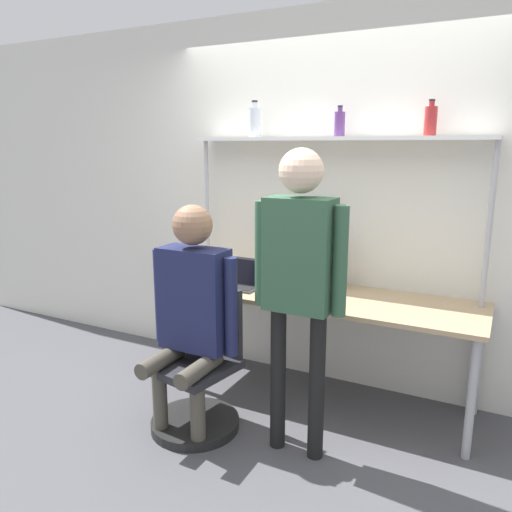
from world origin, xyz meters
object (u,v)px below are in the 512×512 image
Objects in this scene: person_standing at (299,265)px; bottle_purple at (340,123)px; laptop at (240,279)px; monitor at (315,253)px; person_seated at (192,302)px; bottle_red at (431,120)px; cell_phone at (274,292)px; office_chair at (199,386)px; bottle_clear at (255,122)px.

bottle_purple is (-0.08, 0.87, 0.78)m from person_standing.
bottle_purple is (0.61, 0.30, 1.08)m from laptop.
person_standing is at bearing -75.56° from monitor.
person_seated is 1.84m from bottle_red.
bottle_red is (0.91, 0.32, 1.14)m from cell_phone.
person_standing reaches higher than cell_phone.
laptop is at bearing -153.85° from bottle_purple.
monitor is at bearing 52.76° from cell_phone.
office_chair is (-0.25, -0.58, -0.50)m from cell_phone.
laptop is (-0.48, -0.24, -0.19)m from monitor.
person_standing is at bearing 5.74° from person_seated.
bottle_clear is at bearing 129.67° from person_standing.
laptop is at bearing 92.33° from person_seated.
person_standing is (0.66, 0.03, 0.85)m from office_chair.
bottle_red is (0.50, 0.87, 0.79)m from person_standing.
monitor reaches higher than office_chair.
cell_phone is at bearing 126.72° from person_standing.
cell_phone is at bearing -135.43° from bottle_purple.
laptop is 1.64m from bottle_red.
bottle_clear reaches higher than office_chair.
office_chair is at bearing -122.62° from bottle_purple.
monitor is 0.90m from bottle_purple.
bottle_purple is 0.58m from bottle_red.
bottle_clear is at bearing 180.00° from bottle_red.
bottle_purple is 0.78× the size of bottle_clear.
bottle_red reaches higher than laptop.
office_chair is 1.95m from bottle_purple.
monitor is 1.14m from bottle_red.
bottle_purple is at bearing 95.49° from person_standing.
laptop is 0.17× the size of person_standing.
bottle_purple is at bearing 58.21° from person_seated.
person_seated is (-0.46, -0.88, -0.17)m from monitor.
person_standing is (0.41, -0.55, 0.35)m from cell_phone.
bottle_clear reaches higher than bottle_red.
cell_phone is 0.67m from person_seated.
monitor is 2.13× the size of bottle_red.
office_chair is at bearing -177.75° from person_standing.
person_standing reaches higher than laptop.
bottle_red is at bearing 37.85° from office_chair.
bottle_clear is (-0.31, 0.32, 1.15)m from cell_phone.
monitor is at bearing 26.54° from laptop.
laptop is 1.27m from bottle_purple.
office_chair is at bearing -86.81° from laptop.
monitor is 3.09× the size of cell_phone.
bottle_red is (1.16, 0.94, 1.07)m from person_seated.
office_chair is 4.10× the size of bottle_red.
monitor is at bearing 61.90° from office_chair.
bottle_red is at bearing 38.92° from person_seated.
bottle_clear is at bearing 96.00° from laptop.
bottle_purple is at bearing 44.57° from cell_phone.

